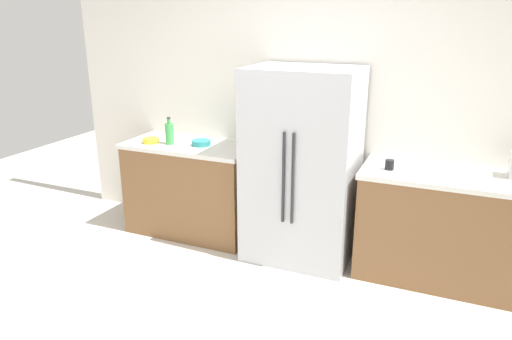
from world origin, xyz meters
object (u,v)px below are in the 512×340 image
at_px(cup_b, 390,165).
at_px(bowl_a, 151,140).
at_px(refrigerator, 302,166).
at_px(bottle_a, 169,133).
at_px(bowl_b, 201,143).

bearing_deg(cup_b, bowl_a, -178.75).
height_order(refrigerator, bottle_a, refrigerator).
distance_m(cup_b, bowl_a, 2.26).
bearing_deg(bowl_a, cup_b, 1.25).
distance_m(bowl_a, bowl_b, 0.51).
bearing_deg(bowl_b, bowl_a, -167.46).
xyz_separation_m(refrigerator, cup_b, (0.74, -0.03, 0.11)).
relative_size(refrigerator, bottle_a, 6.47).
bearing_deg(cup_b, refrigerator, 178.03).
bearing_deg(bowl_a, bottle_a, 9.63).
bearing_deg(refrigerator, bottle_a, -178.22).
xyz_separation_m(refrigerator, bottle_a, (-1.32, -0.04, 0.18)).
height_order(bottle_a, bowl_b, bottle_a).
height_order(cup_b, bowl_a, cup_b).
relative_size(bottle_a, bowl_b, 1.45).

